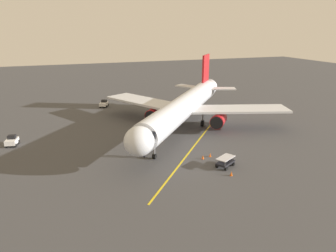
% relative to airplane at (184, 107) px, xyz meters
% --- Properties ---
extents(ground_plane, '(220.00, 220.00, 0.00)m').
position_rel_airplane_xyz_m(ground_plane, '(0.54, -0.43, -4.00)').
color(ground_plane, '#424244').
extents(apron_lead_in_line, '(25.53, 31.10, 0.01)m').
position_rel_airplane_xyz_m(apron_lead_in_line, '(0.18, 6.22, -4.00)').
color(apron_lead_in_line, yellow).
rests_on(apron_lead_in_line, ground).
extents(airplane, '(32.06, 33.90, 11.50)m').
position_rel_airplane_xyz_m(airplane, '(0.00, 0.00, 0.00)').
color(airplane, silver).
rests_on(airplane, ground).
extents(ground_crew_marshaller, '(0.43, 0.30, 1.71)m').
position_rel_airplane_xyz_m(ground_crew_marshaller, '(9.88, 9.67, -3.12)').
color(ground_crew_marshaller, '#23232D').
rests_on(ground_crew_marshaller, ground).
extents(baggage_cart_near_nose, '(2.95, 2.53, 1.27)m').
position_rel_airplane_xyz_m(baggage_cart_near_nose, '(1.03, 16.15, -3.35)').
color(baggage_cart_near_nose, black).
rests_on(baggage_cart_near_nose, ground).
extents(tug_portside, '(1.93, 2.54, 1.50)m').
position_rel_airplane_xyz_m(tug_portside, '(27.23, -1.41, -3.30)').
color(tug_portside, white).
rests_on(tug_portside, ground).
extents(tug_starboard_side, '(2.31, 2.71, 1.50)m').
position_rel_airplane_xyz_m(tug_starboard_side, '(10.42, -21.06, -3.30)').
color(tug_starboard_side, white).
rests_on(tug_starboard_side, ground).
extents(safety_cone_nose_left, '(0.32, 0.32, 0.55)m').
position_rel_airplane_xyz_m(safety_cone_nose_left, '(1.66, 18.72, -3.73)').
color(safety_cone_nose_left, '#F2590F').
rests_on(safety_cone_nose_left, ground).
extents(safety_cone_nose_right, '(0.32, 0.32, 0.55)m').
position_rel_airplane_xyz_m(safety_cone_nose_right, '(1.36, 12.62, -3.73)').
color(safety_cone_nose_right, '#F2590F').
rests_on(safety_cone_nose_right, ground).
extents(safety_cone_wing_port, '(0.32, 0.32, 0.55)m').
position_rel_airplane_xyz_m(safety_cone_wing_port, '(2.64, 12.99, -3.73)').
color(safety_cone_wing_port, '#F2590F').
rests_on(safety_cone_wing_port, ground).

